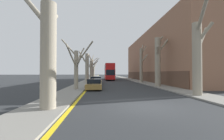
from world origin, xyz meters
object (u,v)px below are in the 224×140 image
object	(u,v)px
street_tree_right_0	(198,56)
double_decker_bus	(109,71)
street_tree_left_1	(76,66)
street_tree_left_4	(92,67)
street_tree_left_0	(47,50)
street_tree_right_2	(141,64)
street_tree_left_3	(90,69)
parked_car_0	(94,84)
street_tree_left_2	(87,67)
street_tree_right_1	(158,60)
parked_car_2	(97,80)
parked_car_1	(96,81)
street_tree_left_5	(94,71)

from	to	relation	value
street_tree_right_0	double_decker_bus	bearing A→B (deg)	101.58
street_tree_left_1	street_tree_left_4	size ratio (longest dim) A/B	0.81
street_tree_left_0	street_tree_right_2	xyz separation A→B (m)	(11.37, 22.27, 0.51)
street_tree_left_0	street_tree_left_1	xyz separation A→B (m)	(-0.00, 9.67, -0.46)
street_tree_left_1	street_tree_right_2	size ratio (longest dim) A/B	0.75
street_tree_left_3	parked_car_0	world-z (taller)	street_tree_left_3
street_tree_left_1	double_decker_bus	bearing A→B (deg)	77.79
street_tree_left_2	street_tree_right_1	distance (m)	13.68
street_tree_left_0	street_tree_right_1	size ratio (longest dim) A/B	0.92
street_tree_left_0	street_tree_left_4	xyz separation A→B (m)	(0.15, 40.04, 0.49)
street_tree_left_4	parked_car_2	world-z (taller)	street_tree_left_4
street_tree_left_4	street_tree_left_2	bearing A→B (deg)	-89.95
street_tree_left_4	double_decker_bus	world-z (taller)	street_tree_left_4
parked_car_0	street_tree_right_2	bearing A→B (deg)	52.35
street_tree_left_3	parked_car_1	distance (m)	14.92
street_tree_left_1	street_tree_left_5	distance (m)	41.41
street_tree_left_4	street_tree_right_2	bearing A→B (deg)	-57.73
parked_car_2	street_tree_left_1	bearing A→B (deg)	-99.77
street_tree_right_1	street_tree_left_5	bearing A→B (deg)	106.66
street_tree_left_5	parked_car_1	size ratio (longest dim) A/B	1.50
street_tree_left_5	parked_car_1	bearing A→B (deg)	-86.55
street_tree_left_5	street_tree_right_1	bearing A→B (deg)	-73.34
parked_car_2	street_tree_left_3	bearing A→B (deg)	102.31
street_tree_right_2	street_tree_left_2	bearing A→B (deg)	-172.77
parked_car_1	street_tree_left_3	bearing A→B (deg)	97.63
street_tree_left_3	street_tree_right_1	size ratio (longest dim) A/B	0.88
parked_car_1	parked_car_2	xyz separation A→B (m)	(0.00, 5.63, -0.03)
street_tree_left_2	parked_car_1	world-z (taller)	street_tree_left_2
parked_car_2	street_tree_left_5	bearing A→B (deg)	94.11
street_tree_left_5	parked_car_1	distance (m)	34.93
parked_car_0	parked_car_1	size ratio (longest dim) A/B	1.04
street_tree_left_1	parked_car_2	bearing A→B (deg)	80.23
parked_car_2	parked_car_1	bearing A→B (deg)	-90.00
street_tree_left_1	street_tree_left_5	bearing A→B (deg)	89.98
street_tree_left_0	parked_car_2	size ratio (longest dim) A/B	1.75
street_tree_left_3	street_tree_left_4	distance (m)	9.20
street_tree_left_1	street_tree_left_2	distance (m)	11.18
street_tree_right_2	parked_car_2	world-z (taller)	street_tree_right_2
parked_car_1	double_decker_bus	bearing A→B (deg)	79.91
street_tree_left_0	street_tree_left_5	bearing A→B (deg)	89.99
street_tree_left_0	street_tree_left_5	world-z (taller)	street_tree_left_0
street_tree_right_0	parked_car_2	world-z (taller)	street_tree_right_0
street_tree_left_4	parked_car_0	xyz separation A→B (m)	(1.96, -29.77, -3.21)
street_tree_left_4	double_decker_bus	xyz separation A→B (m)	(5.10, -6.10, -1.30)
parked_car_1	parked_car_2	world-z (taller)	parked_car_1
street_tree_left_5	parked_car_0	bearing A→B (deg)	-87.06
street_tree_left_2	street_tree_right_2	bearing A→B (deg)	7.23
street_tree_left_4	parked_car_1	size ratio (longest dim) A/B	1.80
street_tree_left_5	parked_car_0	xyz separation A→B (m)	(2.10, -40.82, -2.20)
street_tree_right_1	parked_car_2	world-z (taller)	street_tree_right_1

